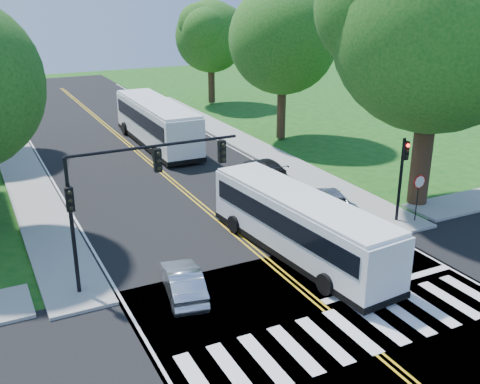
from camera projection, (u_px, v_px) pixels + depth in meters
ground at (343, 324)px, 20.55m from camera, size 140.00×140.00×0.00m
road at (173, 181)px, 35.66m from camera, size 14.00×96.00×0.01m
cross_road at (343, 324)px, 20.55m from camera, size 60.00×12.00×0.01m
center_line at (153, 164)px, 39.01m from camera, size 0.36×70.00×0.01m
edge_line_w at (52, 179)px, 36.14m from camera, size 0.12×70.00×0.01m
edge_line_e at (240, 152)px, 41.88m from camera, size 0.12×70.00×0.01m
crosswalk at (352, 331)px, 20.13m from camera, size 12.60×3.00×0.01m
stop_bar at (389, 283)px, 23.37m from camera, size 6.60×0.40×0.01m
sidewalk_nw at (21, 168)px, 38.01m from camera, size 2.60×40.00×0.15m
sidewalk_ne at (240, 140)px, 45.00m from camera, size 2.60×40.00×0.15m
tree_ne_big at (436, 29)px, 28.59m from camera, size 10.80×10.80×14.91m
tree_east_mid at (283, 39)px, 42.84m from camera, size 8.40×8.40×11.93m
tree_east_far at (211, 37)px, 57.03m from camera, size 7.20×7.20×10.34m
signal_nw at (130, 184)px, 21.97m from camera, size 7.15×0.46×5.66m
signal_ne at (402, 169)px, 28.39m from camera, size 0.30×0.46×4.40m
stop_sign at (419, 187)px, 28.66m from camera, size 0.76×0.08×2.53m
bus_lead at (299, 224)px, 25.37m from camera, size 3.45×11.41×2.90m
bus_follow at (157, 122)px, 43.30m from camera, size 3.31×13.11×3.38m
hatchback at (183, 282)px, 22.23m from camera, size 2.01×4.00×1.26m
suv at (329, 201)px, 30.57m from camera, size 3.22×4.96×1.27m
dark_sedan at (264, 167)px, 36.56m from camera, size 1.75×3.94×1.12m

